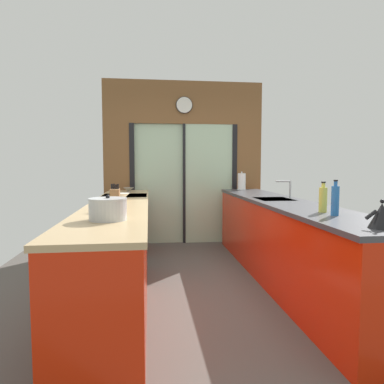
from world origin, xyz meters
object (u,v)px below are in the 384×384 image
object	(u,v)px
mixing_bowl_near	(122,197)
knife_block	(115,199)
kettle	(382,216)
soap_bottle_far	(323,199)
oven_range	(125,230)
mixing_bowl_far	(128,190)
soap_bottle_near	(335,200)
stock_pot	(108,209)
paper_towel_roll	(242,182)

from	to	relation	value
mixing_bowl_near	knife_block	world-z (taller)	knife_block
knife_block	kettle	size ratio (longest dim) A/B	0.98
knife_block	soap_bottle_far	distance (m)	1.81
oven_range	knife_block	world-z (taller)	knife_block
mixing_bowl_near	mixing_bowl_far	distance (m)	1.23
soap_bottle_near	mixing_bowl_far	bearing A→B (deg)	124.22
mixing_bowl_far	kettle	xyz separation A→B (m)	(1.78, -3.18, 0.05)
mixing_bowl_near	soap_bottle_far	distance (m)	2.14
oven_range	soap_bottle_near	bearing A→B (deg)	-48.94
stock_pot	paper_towel_roll	size ratio (longest dim) A/B	0.95
mixing_bowl_far	soap_bottle_far	size ratio (longest dim) A/B	0.60
kettle	paper_towel_roll	size ratio (longest dim) A/B	0.82
kettle	mixing_bowl_near	bearing A→B (deg)	132.39
mixing_bowl_far	soap_bottle_near	size ratio (longest dim) A/B	0.55
stock_pot	oven_range	bearing A→B (deg)	90.51
mixing_bowl_far	paper_towel_roll	world-z (taller)	paper_towel_roll
mixing_bowl_far	soap_bottle_far	distance (m)	3.01
stock_pot	soap_bottle_near	distance (m)	1.78
mixing_bowl_near	paper_towel_roll	world-z (taller)	paper_towel_roll
mixing_bowl_far	paper_towel_roll	xyz separation A→B (m)	(1.78, 0.21, 0.10)
mixing_bowl_near	soap_bottle_near	size ratio (longest dim) A/B	0.59
mixing_bowl_far	kettle	bearing A→B (deg)	-60.74
mixing_bowl_near	stock_pot	bearing A→B (deg)	-90.00
stock_pot	soap_bottle_near	xyz separation A→B (m)	(1.78, 0.01, 0.04)
oven_range	stock_pot	world-z (taller)	stock_pot
oven_range	stock_pot	bearing A→B (deg)	-89.49
stock_pot	kettle	size ratio (longest dim) A/B	1.15
knife_block	stock_pot	bearing A→B (deg)	-90.00
paper_towel_roll	soap_bottle_far	bearing A→B (deg)	-90.00
mixing_bowl_near	stock_pot	xyz separation A→B (m)	(0.00, -1.40, 0.04)
oven_range	kettle	xyz separation A→B (m)	(1.80, -2.63, 0.55)
knife_block	mixing_bowl_near	bearing A→B (deg)	90.00
mixing_bowl_near	paper_towel_roll	xyz separation A→B (m)	(1.78, 1.44, 0.09)
kettle	mixing_bowl_far	bearing A→B (deg)	119.26
stock_pot	soap_bottle_far	bearing A→B (deg)	6.48
soap_bottle_far	knife_block	bearing A→B (deg)	168.79
soap_bottle_far	stock_pot	bearing A→B (deg)	-173.52
mixing_bowl_near	stock_pot	size ratio (longest dim) A/B	0.61
kettle	soap_bottle_near	world-z (taller)	soap_bottle_near
stock_pot	paper_towel_roll	xyz separation A→B (m)	(1.78, 2.83, 0.05)
knife_block	kettle	xyz separation A→B (m)	(1.78, -1.11, -0.02)
oven_range	soap_bottle_near	distance (m)	2.80
kettle	paper_towel_roll	distance (m)	3.39
soap_bottle_near	oven_range	bearing A→B (deg)	131.06
knife_block	paper_towel_roll	bearing A→B (deg)	51.98
mixing_bowl_near	soap_bottle_near	world-z (taller)	soap_bottle_near
stock_pot	kettle	bearing A→B (deg)	-17.35
mixing_bowl_near	kettle	world-z (taller)	kettle
knife_block	kettle	distance (m)	2.10
mixing_bowl_far	stock_pot	xyz separation A→B (m)	(0.00, -2.62, 0.05)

